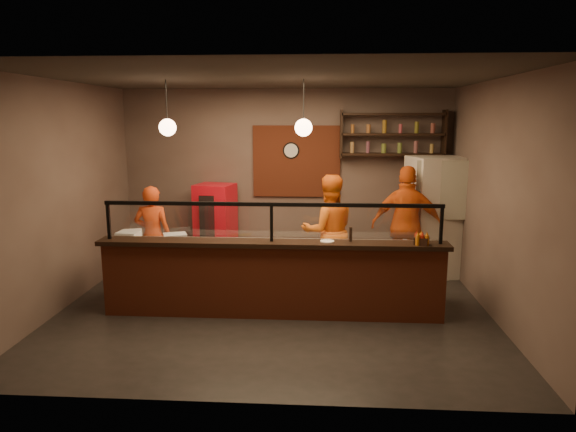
# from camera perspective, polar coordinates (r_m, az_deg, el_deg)

# --- Properties ---
(floor) EXTENTS (6.00, 6.00, 0.00)m
(floor) POSITION_cam_1_polar(r_m,az_deg,el_deg) (7.47, -1.55, -10.21)
(floor) COLOR black
(floor) RESTS_ON ground
(ceiling) EXTENTS (6.00, 6.00, 0.00)m
(ceiling) POSITION_cam_1_polar(r_m,az_deg,el_deg) (6.99, -1.69, 15.10)
(ceiling) COLOR #363029
(ceiling) RESTS_ON wall_back
(wall_back) EXTENTS (6.00, 0.00, 6.00)m
(wall_back) POSITION_cam_1_polar(r_m,az_deg,el_deg) (9.52, -0.24, 4.31)
(wall_back) COLOR brown
(wall_back) RESTS_ON floor
(wall_left) EXTENTS (0.00, 5.00, 5.00)m
(wall_left) POSITION_cam_1_polar(r_m,az_deg,el_deg) (7.91, -23.82, 2.06)
(wall_left) COLOR brown
(wall_left) RESTS_ON floor
(wall_right) EXTENTS (0.00, 5.00, 5.00)m
(wall_right) POSITION_cam_1_polar(r_m,az_deg,el_deg) (7.41, 22.17, 1.65)
(wall_right) COLOR brown
(wall_right) RESTS_ON floor
(wall_front) EXTENTS (6.00, 0.00, 6.00)m
(wall_front) POSITION_cam_1_polar(r_m,az_deg,el_deg) (4.61, -4.46, -2.70)
(wall_front) COLOR brown
(wall_front) RESTS_ON floor
(brick_patch) EXTENTS (1.60, 0.04, 1.30)m
(brick_patch) POSITION_cam_1_polar(r_m,az_deg,el_deg) (9.45, 0.96, 6.09)
(brick_patch) COLOR brown
(brick_patch) RESTS_ON wall_back
(service_counter) EXTENTS (4.60, 0.25, 1.00)m
(service_counter) POSITION_cam_1_polar(r_m,az_deg,el_deg) (7.02, -1.80, -7.27)
(service_counter) COLOR brown
(service_counter) RESTS_ON floor
(counter_ledge) EXTENTS (4.70, 0.37, 0.06)m
(counter_ledge) POSITION_cam_1_polar(r_m,az_deg,el_deg) (6.87, -1.82, -3.06)
(counter_ledge) COLOR black
(counter_ledge) RESTS_ON service_counter
(worktop_cabinet) EXTENTS (4.60, 0.75, 0.85)m
(worktop_cabinet) POSITION_cam_1_polar(r_m,az_deg,el_deg) (7.51, -1.43, -6.63)
(worktop_cabinet) COLOR gray
(worktop_cabinet) RESTS_ON floor
(worktop) EXTENTS (4.60, 0.75, 0.05)m
(worktop) POSITION_cam_1_polar(r_m,az_deg,el_deg) (7.39, -1.45, -3.30)
(worktop) COLOR silver
(worktop) RESTS_ON worktop_cabinet
(sneeze_guard) EXTENTS (4.50, 0.05, 0.52)m
(sneeze_guard) POSITION_cam_1_polar(r_m,az_deg,el_deg) (6.80, -1.84, -0.27)
(sneeze_guard) COLOR white
(sneeze_guard) RESTS_ON counter_ledge
(wall_shelving) EXTENTS (1.84, 0.28, 0.85)m
(wall_shelving) POSITION_cam_1_polar(r_m,az_deg,el_deg) (9.35, 11.52, 8.89)
(wall_shelving) COLOR black
(wall_shelving) RESTS_ON wall_back
(wall_clock) EXTENTS (0.30, 0.04, 0.30)m
(wall_clock) POSITION_cam_1_polar(r_m,az_deg,el_deg) (9.43, 0.35, 7.30)
(wall_clock) COLOR black
(wall_clock) RESTS_ON wall_back
(pendant_left) EXTENTS (0.24, 0.24, 0.77)m
(pendant_left) POSITION_cam_1_polar(r_m,az_deg,el_deg) (7.46, -13.24, 9.57)
(pendant_left) COLOR black
(pendant_left) RESTS_ON ceiling
(pendant_right) EXTENTS (0.24, 0.24, 0.77)m
(pendant_right) POSITION_cam_1_polar(r_m,az_deg,el_deg) (7.15, 1.73, 9.81)
(pendant_right) COLOR black
(pendant_right) RESTS_ON ceiling
(cook_left) EXTENTS (0.60, 0.40, 1.62)m
(cook_left) POSITION_cam_1_polar(r_m,az_deg,el_deg) (8.56, -14.78, -2.14)
(cook_left) COLOR red
(cook_left) RESTS_ON floor
(cook_mid) EXTENTS (1.00, 0.86, 1.81)m
(cook_mid) POSITION_cam_1_polar(r_m,az_deg,el_deg) (8.21, 4.53, -1.69)
(cook_mid) COLOR orange
(cook_mid) RESTS_ON floor
(cook_right) EXTENTS (1.19, 0.64, 1.93)m
(cook_right) POSITION_cam_1_polar(r_m,az_deg,el_deg) (8.54, 13.06, -1.03)
(cook_right) COLOR #DD5414
(cook_right) RESTS_ON floor
(fridge) EXTENTS (1.01, 0.97, 2.05)m
(fridge) POSITION_cam_1_polar(r_m,az_deg,el_deg) (9.13, 15.97, -0.06)
(fridge) COLOR beige
(fridge) RESTS_ON floor
(red_cooler) EXTENTS (0.75, 0.71, 1.51)m
(red_cooler) POSITION_cam_1_polar(r_m,az_deg,el_deg) (9.48, -8.03, -1.00)
(red_cooler) COLOR red
(red_cooler) RESTS_ON floor
(pizza_dough) EXTENTS (0.73, 0.73, 0.01)m
(pizza_dough) POSITION_cam_1_polar(r_m,az_deg,el_deg) (7.42, -0.76, -3.00)
(pizza_dough) COLOR beige
(pizza_dough) RESTS_ON worktop
(prep_tub_a) EXTENTS (0.39, 0.35, 0.16)m
(prep_tub_a) POSITION_cam_1_polar(r_m,az_deg,el_deg) (7.50, -12.42, -2.53)
(prep_tub_a) COLOR silver
(prep_tub_a) RESTS_ON worktop
(prep_tub_b) EXTENTS (0.34, 0.31, 0.14)m
(prep_tub_b) POSITION_cam_1_polar(r_m,az_deg,el_deg) (7.99, -16.90, -2.00)
(prep_tub_b) COLOR white
(prep_tub_b) RESTS_ON worktop
(prep_tub_c) EXTENTS (0.32, 0.27, 0.15)m
(prep_tub_c) POSITION_cam_1_polar(r_m,az_deg,el_deg) (7.84, -17.33, -2.23)
(prep_tub_c) COLOR silver
(prep_tub_c) RESTS_ON worktop
(rolling_pin) EXTENTS (0.33, 0.13, 0.06)m
(rolling_pin) POSITION_cam_1_polar(r_m,az_deg,el_deg) (7.50, -5.71, -2.73)
(rolling_pin) COLOR gold
(rolling_pin) RESTS_ON worktop
(condiment_caddy) EXTENTS (0.21, 0.19, 0.10)m
(condiment_caddy) POSITION_cam_1_polar(r_m,az_deg,el_deg) (6.89, 14.61, -2.71)
(condiment_caddy) COLOR black
(condiment_caddy) RESTS_ON counter_ledge
(pepper_mill) EXTENTS (0.06, 0.06, 0.19)m
(pepper_mill) POSITION_cam_1_polar(r_m,az_deg,el_deg) (6.89, 6.97, -2.01)
(pepper_mill) COLOR black
(pepper_mill) RESTS_ON counter_ledge
(small_plate) EXTENTS (0.20, 0.20, 0.01)m
(small_plate) POSITION_cam_1_polar(r_m,az_deg,el_deg) (6.85, 4.38, -2.81)
(small_plate) COLOR white
(small_plate) RESTS_ON counter_ledge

